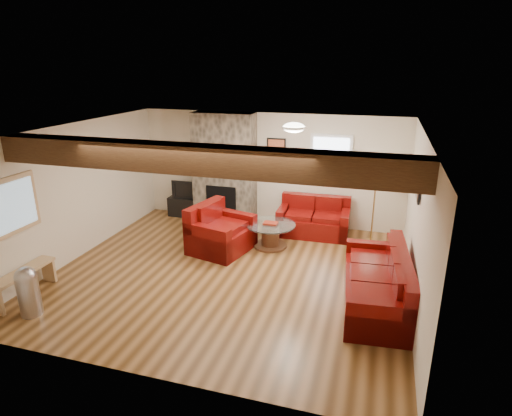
{
  "coord_description": "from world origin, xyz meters",
  "views": [
    {
      "loc": [
        2.38,
        -6.36,
        3.52
      ],
      "look_at": [
        0.37,
        0.4,
        1.12
      ],
      "focal_mm": 30.0,
      "sensor_mm": 36.0,
      "label": 1
    }
  ],
  "objects": [
    {
      "name": "artwork_back",
      "position": [
        0.15,
        2.71,
        1.7
      ],
      "size": [
        0.42,
        0.06,
        0.52
      ],
      "primitive_type": null,
      "color": "black",
      "rests_on": "room"
    },
    {
      "name": "pine_bench",
      "position": [
        -2.83,
        -1.67,
        0.22
      ],
      "size": [
        0.27,
        1.17,
        0.44
      ],
      "primitive_type": null,
      "color": "tan",
      "rests_on": "floor"
    },
    {
      "name": "coffee_table",
      "position": [
        0.4,
        1.33,
        0.24
      ],
      "size": [
        1.0,
        1.0,
        0.52
      ],
      "color": "#4B2918",
      "rests_on": "floor"
    },
    {
      "name": "back_window",
      "position": [
        1.35,
        2.71,
        1.55
      ],
      "size": [
        0.9,
        0.08,
        1.1
      ],
      "primitive_type": null,
      "color": "white",
      "rests_on": "room"
    },
    {
      "name": "television",
      "position": [
        -1.96,
        2.53,
        0.67
      ],
      "size": [
        0.73,
        0.1,
        0.42
      ],
      "primitive_type": "imported",
      "color": "black",
      "rests_on": "tv_cabinet"
    },
    {
      "name": "coal_bucket",
      "position": [
        -1.29,
        2.09,
        0.16
      ],
      "size": [
        0.33,
        0.33,
        0.31
      ],
      "primitive_type": null,
      "color": "slate",
      "rests_on": "floor"
    },
    {
      "name": "artwork_right",
      "position": [
        2.96,
        0.3,
        1.75
      ],
      "size": [
        0.06,
        0.55,
        0.42
      ],
      "primitive_type": null,
      "color": "black",
      "rests_on": "room"
    },
    {
      "name": "loveseat",
      "position": [
        1.11,
        2.23,
        0.4
      ],
      "size": [
        1.52,
        0.9,
        0.8
      ],
      "primitive_type": null,
      "rotation": [
        0.0,
        0.0,
        0.03
      ],
      "color": "#470605",
      "rests_on": "floor"
    },
    {
      "name": "chimney_breast",
      "position": [
        -1.0,
        2.49,
        1.22
      ],
      "size": [
        1.4,
        0.67,
        2.5
      ],
      "color": "#3A362D",
      "rests_on": "floor"
    },
    {
      "name": "ceiling_dome",
      "position": [
        0.9,
        0.9,
        2.44
      ],
      "size": [
        0.4,
        0.4,
        0.18
      ],
      "primitive_type": null,
      "color": "silver",
      "rests_on": "room"
    },
    {
      "name": "pedal_bin",
      "position": [
        -2.35,
        -2.05,
        0.38
      ],
      "size": [
        0.36,
        0.36,
        0.77
      ],
      "primitive_type": null,
      "rotation": [
        0.0,
        0.0,
        -0.2
      ],
      "color": "#A9A9AE",
      "rests_on": "floor"
    },
    {
      "name": "floor_lamp",
      "position": [
        2.33,
        2.12,
        1.44
      ],
      "size": [
        0.43,
        0.43,
        1.68
      ],
      "color": "#AB8747",
      "rests_on": "floor"
    },
    {
      "name": "hatch_window",
      "position": [
        -2.96,
        -1.5,
        1.45
      ],
      "size": [
        0.08,
        1.0,
        0.9
      ],
      "primitive_type": null,
      "color": "tan",
      "rests_on": "room"
    },
    {
      "name": "sofa_three",
      "position": [
        2.48,
        -0.32,
        0.42
      ],
      "size": [
        1.08,
        2.23,
        0.84
      ],
      "primitive_type": null,
      "rotation": [
        0.0,
        0.0,
        -1.49
      ],
      "color": "#470605",
      "rests_on": "floor"
    },
    {
      "name": "tv_cabinet",
      "position": [
        -1.96,
        2.53,
        0.23
      ],
      "size": [
        0.93,
        0.37,
        0.46
      ],
      "primitive_type": "cube",
      "color": "black",
      "rests_on": "floor"
    },
    {
      "name": "armchair_red",
      "position": [
        -0.48,
        0.89,
        0.46
      ],
      "size": [
        1.23,
        1.33,
        0.92
      ],
      "primitive_type": null,
      "rotation": [
        0.0,
        0.0,
        1.34
      ],
      "color": "#470605",
      "rests_on": "floor"
    },
    {
      "name": "oak_beam",
      "position": [
        0.0,
        -1.25,
        2.31
      ],
      "size": [
        6.0,
        0.36,
        0.38
      ],
      "primitive_type": "cube",
      "color": "#331C0F",
      "rests_on": "room"
    },
    {
      "name": "room",
      "position": [
        0.0,
        0.0,
        1.25
      ],
      "size": [
        8.0,
        8.0,
        8.0
      ],
      "color": "#543516",
      "rests_on": "ground"
    }
  ]
}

